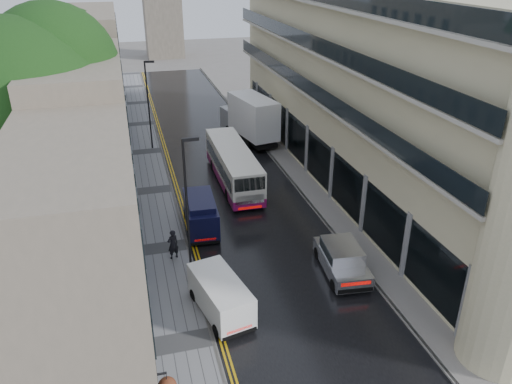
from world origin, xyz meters
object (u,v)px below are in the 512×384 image
tree_near (25,145)px  white_lorry (247,126)px  cream_bus (227,183)px  pedestrian (173,244)px  silver_hatchback (335,277)px  tree_far (56,96)px  white_van (217,320)px  lamp_post_far (149,106)px  navy_van (189,226)px  lamp_post_near (187,208)px

tree_near → white_lorry: bearing=42.8°
cream_bus → pedestrian: 8.09m
cream_bus → white_lorry: size_ratio=1.25×
silver_hatchback → pedestrian: size_ratio=2.51×
tree_far → white_van: bearing=-70.3°
tree_near → lamp_post_far: size_ratio=1.80×
cream_bus → pedestrian: size_ratio=5.68×
silver_hatchback → lamp_post_far: bearing=113.1°
cream_bus → navy_van: 6.09m
white_lorry → white_van: (-7.35, -23.45, -1.20)m
white_lorry → pedestrian: (-8.53, -16.51, -1.16)m
pedestrian → silver_hatchback: bearing=124.4°
cream_bus → lamp_post_near: bearing=-115.1°
white_lorry → white_van: white_lorry is taller
cream_bus → lamp_post_near: size_ratio=1.35×
tree_far → silver_hatchback: 25.42m
white_van → lamp_post_far: (-0.95, 25.59, 2.99)m
tree_far → white_lorry: tree_far is taller
cream_bus → silver_hatchback: cream_bus is taller
silver_hatchback → lamp_post_far: 25.12m
tree_far → white_van: (7.90, -22.04, -5.25)m
pedestrian → lamp_post_near: 3.33m
cream_bus → tree_near: bearing=-158.5°
white_lorry → lamp_post_far: 8.76m
white_van → pedestrian: bearing=87.4°
lamp_post_near → lamp_post_far: lamp_post_far is taller
lamp_post_far → silver_hatchback: bearing=-65.7°
tree_far → lamp_post_far: (6.95, 3.55, -2.26)m
white_van → lamp_post_far: lamp_post_far is taller
white_van → navy_van: 8.56m
silver_hatchback → white_van: white_van is taller
white_lorry → lamp_post_near: (-7.75, -17.94, 1.75)m
white_lorry → silver_hatchback: bearing=-103.4°
pedestrian → lamp_post_far: lamp_post_far is taller
tree_near → pedestrian: 9.42m
tree_far → silver_hatchback: (14.44, -20.22, -5.36)m
tree_far → cream_bus: bearing=-36.8°
lamp_post_far → tree_far: bearing=-146.1°
cream_bus → navy_van: (-3.40, -5.04, -0.22)m
cream_bus → lamp_post_near: 9.28m
white_van → lamp_post_far: bearing=79.9°
tree_far → navy_van: tree_far is taller
cream_bus → lamp_post_far: size_ratio=1.33×
tree_near → white_van: tree_near is taller
white_lorry → white_van: size_ratio=1.94×
silver_hatchback → navy_van: 9.39m
navy_van → lamp_post_near: 4.11m
tree_far → pedestrian: (6.72, -15.10, -5.21)m
tree_near → cream_bus: (11.60, 4.56, -5.53)m
tree_near → silver_hatchback: (14.74, -7.22, -6.08)m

